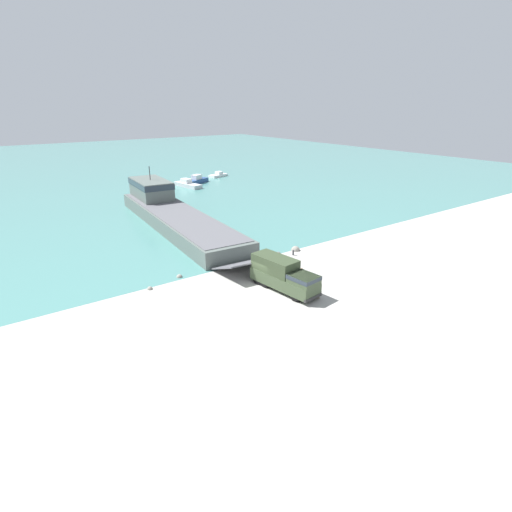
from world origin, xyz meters
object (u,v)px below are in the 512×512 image
military_truck (283,275)px  moored_boat_a (188,184)px  landing_craft (170,211)px  soldier_on_ramp (301,274)px  moored_boat_c (218,175)px  mooring_bollard (293,252)px  cargo_crate (313,293)px  moored_boat_b (196,181)px

military_truck → moored_boat_a: 57.67m
landing_craft → soldier_on_ramp: (1.81, -29.96, -0.96)m
landing_craft → moored_boat_a: size_ratio=5.14×
moored_boat_c → mooring_bollard: bearing=142.2°
cargo_crate → moored_boat_b: bearing=73.2°
military_truck → soldier_on_ramp: military_truck is taller
landing_craft → mooring_bollard: 24.13m
landing_craft → mooring_bollard: size_ratio=59.32×
cargo_crate → military_truck: bearing=113.7°
soldier_on_ramp → cargo_crate: 3.78m
landing_craft → soldier_on_ramp: bearing=-82.4°
landing_craft → military_truck: size_ratio=5.18×
moored_boat_a → mooring_bollard: (-8.97, -48.22, -0.22)m
moored_boat_b → landing_craft: bearing=119.9°
landing_craft → moored_boat_a: (15.38, 25.00, -1.31)m
moored_boat_a → mooring_bollard: size_ratio=11.55×
moored_boat_c → moored_boat_a: bearing=104.7°
moored_boat_a → moored_boat_c: moored_boat_a is taller
soldier_on_ramp → moored_boat_c: 68.00m
soldier_on_ramp → mooring_bollard: size_ratio=2.33×
military_truck → mooring_bollard: (7.40, 7.07, -1.29)m
soldier_on_ramp → mooring_bollard: 8.18m
military_truck → mooring_bollard: bearing=126.3°
mooring_bollard → cargo_crate: (-6.03, -10.20, 0.04)m
moored_boat_a → moored_boat_c: (12.71, 7.75, -0.17)m
landing_craft → moored_boat_c: size_ratio=7.58×
soldier_on_ramp → moored_boat_b: moored_boat_b is taller
moored_boat_b → mooring_bollard: moored_boat_b is taller
military_truck → cargo_crate: size_ratio=7.99×
cargo_crate → moored_boat_a: bearing=75.6°
military_truck → moored_boat_a: size_ratio=0.99×
moored_boat_a → moored_boat_b: 4.29m
cargo_crate → landing_craft: bearing=90.7°
landing_craft → military_truck: landing_craft is taller
landing_craft → moored_boat_c: 43.17m
moored_boat_a → cargo_crate: moored_boat_a is taller
moored_boat_c → mooring_bollard: 60.02m
moored_boat_c → cargo_crate: bearing=140.6°
soldier_on_ramp → moored_boat_c: bearing=-51.2°
moored_boat_b → military_truck: bearing=135.3°
soldier_on_ramp → mooring_bollard: bearing=-62.8°
moored_boat_c → soldier_on_ramp: bearing=140.6°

